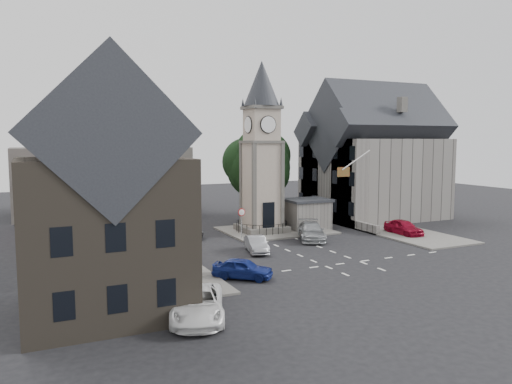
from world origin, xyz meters
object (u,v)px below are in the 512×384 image
car_east_red (404,227)px  car_west_blue (243,268)px  clock_tower (262,148)px  stone_shelter (307,214)px  pedestrian (362,218)px

car_east_red → car_west_blue: bearing=-157.7°
car_west_blue → car_east_red: size_ratio=0.91×
clock_tower → car_west_blue: size_ratio=4.17×
stone_shelter → pedestrian: 6.05m
car_east_red → pedestrian: (-0.79, 5.27, 0.14)m
stone_shelter → pedestrian: stone_shelter is taller
car_west_blue → pedestrian: pedestrian is taller
car_east_red → pedestrian: 5.33m
stone_shelter → car_east_red: size_ratio=1.00×
clock_tower → car_east_red: (11.50, -6.83, -7.39)m
clock_tower → pedestrian: (10.71, -1.56, -7.25)m
pedestrian → car_west_blue: bearing=5.9°
pedestrian → car_east_red: bearing=70.9°
pedestrian → stone_shelter: bearing=-37.9°
clock_tower → car_east_red: 15.28m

